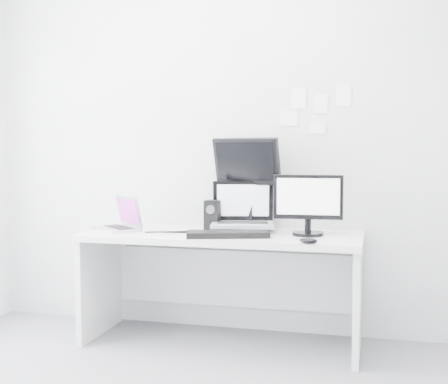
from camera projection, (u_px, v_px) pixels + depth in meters
The scene contains 14 objects.
back_wall at pixel (234, 139), 4.20m from camera, with size 3.60×3.60×0.00m, color silver.
desk at pixel (222, 288), 3.93m from camera, with size 1.80×0.70×0.73m, color white.
macbook at pixel (116, 213), 4.02m from camera, with size 0.32×0.24×0.24m, color silver.
speaker at pixel (213, 215), 4.08m from camera, with size 0.10×0.10×0.20m, color black.
dell_laptop at pixel (243, 206), 3.97m from camera, with size 0.41×0.32×0.34m, color #9EA0A4.
rear_monitor at pixel (248, 182), 4.09m from camera, with size 0.47×0.17×0.64m, color black.
samsung_monitor at pixel (308, 204), 3.78m from camera, with size 0.44×0.20×0.40m, color black.
keyboard at pixel (228, 234), 3.73m from camera, with size 0.51×0.18×0.03m, color black.
mouse at pixel (308, 241), 3.45m from camera, with size 0.11×0.07×0.04m, color black.
wall_note_0 at pixel (299, 98), 4.06m from camera, with size 0.10×0.00×0.14m, color white.
wall_note_1 at pixel (321, 104), 4.03m from camera, with size 0.09×0.00×0.13m, color white.
wall_note_2 at pixel (344, 96), 3.99m from camera, with size 0.10×0.00×0.14m, color white.
wall_note_3 at pixel (318, 128), 4.04m from camera, with size 0.11×0.00×0.08m, color white.
wall_note_4 at pixel (289, 118), 4.09m from camera, with size 0.12×0.00×0.10m, color white.
Camera 1 is at (0.97, -2.50, 1.27)m, focal length 48.10 mm.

